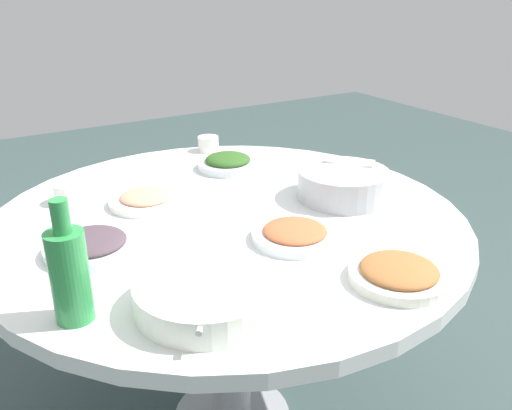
# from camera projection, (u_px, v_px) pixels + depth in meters

# --- Properties ---
(round_dining_table) EXTENTS (1.31, 1.31, 0.76)m
(round_dining_table) POSITION_uv_depth(u_px,v_px,m) (228.00, 248.00, 1.54)
(round_dining_table) COLOR #99999E
(round_dining_table) RESTS_ON ground
(rice_bowl) EXTENTS (0.27, 0.27, 0.10)m
(rice_bowl) POSITION_uv_depth(u_px,v_px,m) (343.00, 183.00, 1.59)
(rice_bowl) COLOR #B2B5BA
(rice_bowl) RESTS_ON round_dining_table
(soup_bowl) EXTENTS (0.29, 0.29, 0.06)m
(soup_bowl) POSITION_uv_depth(u_px,v_px,m) (206.00, 294.00, 1.07)
(soup_bowl) COLOR white
(soup_bowl) RESTS_ON round_dining_table
(dish_greens) EXTENTS (0.21, 0.21, 0.05)m
(dish_greens) POSITION_uv_depth(u_px,v_px,m) (228.00, 162.00, 1.85)
(dish_greens) COLOR silver
(dish_greens) RESTS_ON round_dining_table
(dish_eggplant) EXTENTS (0.22, 0.22, 0.05)m
(dish_eggplant) POSITION_uv_depth(u_px,v_px,m) (91.00, 245.00, 1.29)
(dish_eggplant) COLOR silver
(dish_eggplant) RESTS_ON round_dining_table
(dish_stirfry) EXTENTS (0.22, 0.22, 0.05)m
(dish_stirfry) POSITION_uv_depth(u_px,v_px,m) (399.00, 273.00, 1.17)
(dish_stirfry) COLOR silver
(dish_stirfry) RESTS_ON round_dining_table
(dish_shrimp) EXTENTS (0.21, 0.21, 0.04)m
(dish_shrimp) POSITION_uv_depth(u_px,v_px,m) (146.00, 199.00, 1.56)
(dish_shrimp) COLOR white
(dish_shrimp) RESTS_ON round_dining_table
(dish_tofu_braise) EXTENTS (0.22, 0.22, 0.04)m
(dish_tofu_braise) POSITION_uv_depth(u_px,v_px,m) (295.00, 234.00, 1.35)
(dish_tofu_braise) COLOR silver
(dish_tofu_braise) RESTS_ON round_dining_table
(green_bottle) EXTENTS (0.07, 0.07, 0.25)m
(green_bottle) POSITION_uv_depth(u_px,v_px,m) (69.00, 273.00, 1.01)
(green_bottle) COLOR #2C8843
(green_bottle) RESTS_ON round_dining_table
(tea_cup_near) EXTENTS (0.08, 0.08, 0.06)m
(tea_cup_near) POSITION_uv_depth(u_px,v_px,m) (67.00, 193.00, 1.57)
(tea_cup_near) COLOR white
(tea_cup_near) RESTS_ON round_dining_table
(tea_cup_far) EXTENTS (0.08, 0.08, 0.05)m
(tea_cup_far) POSITION_uv_depth(u_px,v_px,m) (208.00, 144.00, 2.03)
(tea_cup_far) COLOR white
(tea_cup_far) RESTS_ON round_dining_table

